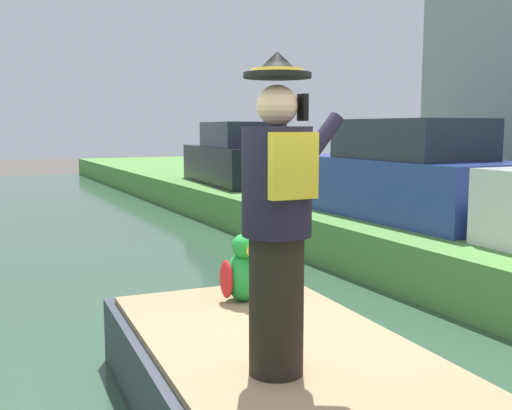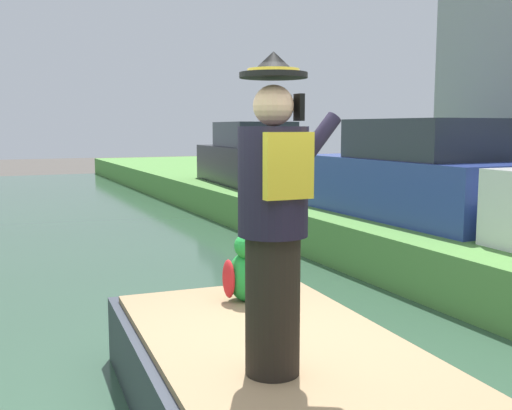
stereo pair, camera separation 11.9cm
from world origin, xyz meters
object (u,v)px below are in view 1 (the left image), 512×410
(person_pirate, at_px, (278,217))
(parked_car_dark, at_px, (239,158))
(parrot_plush, at_px, (242,272))
(parked_car_blue, at_px, (403,176))

(person_pirate, bearing_deg, parked_car_dark, 74.32)
(parrot_plush, bearing_deg, parked_car_dark, 65.82)
(parrot_plush, distance_m, parked_car_blue, 5.12)
(parked_car_blue, bearing_deg, parrot_plush, -144.08)
(parrot_plush, bearing_deg, parked_car_blue, 35.92)
(parrot_plush, bearing_deg, person_pirate, -106.86)
(parked_car_blue, height_order, parked_car_dark, same)
(parrot_plush, xyz_separation_m, parked_car_blue, (4.13, 2.99, 0.44))
(parrot_plush, relative_size, parked_car_dark, 0.14)
(parrot_plush, height_order, parked_car_dark, parked_car_dark)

